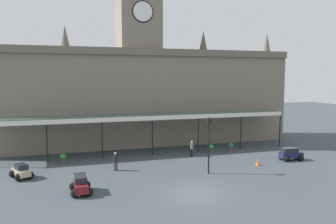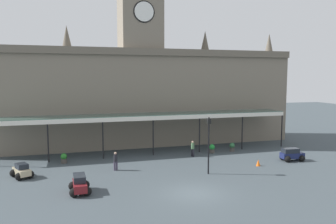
% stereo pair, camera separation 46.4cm
% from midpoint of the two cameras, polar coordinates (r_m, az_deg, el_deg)
% --- Properties ---
extents(ground_plane, '(140.00, 140.00, 0.00)m').
position_cam_midpoint_polar(ground_plane, '(24.67, 5.06, -13.69)').
color(ground_plane, '#3E484E').
extents(station_building, '(37.78, 6.02, 19.17)m').
position_cam_midpoint_polar(station_building, '(41.25, -4.41, 3.48)').
color(station_building, slate).
rests_on(station_building, ground).
extents(entrance_canopy, '(31.67, 3.26, 4.27)m').
position_cam_midpoint_polar(entrance_canopy, '(36.34, -2.66, -0.61)').
color(entrance_canopy, '#38564C').
rests_on(entrance_canopy, ground).
extents(car_beige_sedan, '(2.02, 2.24, 1.19)m').
position_cam_midpoint_polar(car_beige_sedan, '(30.46, -23.28, -9.32)').
color(car_beige_sedan, tan).
rests_on(car_beige_sedan, ground).
extents(car_maroon_estate, '(1.60, 2.28, 1.27)m').
position_cam_midpoint_polar(car_maroon_estate, '(25.30, -14.32, -11.99)').
color(car_maroon_estate, maroon).
rests_on(car_maroon_estate, ground).
extents(car_navy_estate, '(2.32, 1.68, 1.27)m').
position_cam_midpoint_polar(car_navy_estate, '(35.65, 20.73, -6.91)').
color(car_navy_estate, '#19214C').
rests_on(car_navy_estate, ground).
extents(pedestrian_crossing_forecourt, '(0.37, 0.34, 1.67)m').
position_cam_midpoint_polar(pedestrian_crossing_forecourt, '(30.34, -8.51, -8.16)').
color(pedestrian_crossing_forecourt, '#3F384C').
rests_on(pedestrian_crossing_forecourt, ground).
extents(pedestrian_beside_cars, '(0.34, 0.36, 1.67)m').
position_cam_midpoint_polar(pedestrian_beside_cars, '(35.13, 4.61, -6.15)').
color(pedestrian_beside_cars, black).
rests_on(pedestrian_beside_cars, ground).
extents(victorian_lamppost, '(0.30, 0.30, 4.93)m').
position_cam_midpoint_polar(victorian_lamppost, '(28.71, 7.42, -4.56)').
color(victorian_lamppost, black).
rests_on(victorian_lamppost, ground).
extents(traffic_cone, '(0.40, 0.40, 0.59)m').
position_cam_midpoint_polar(traffic_cone, '(32.78, 15.54, -8.34)').
color(traffic_cone, orange).
rests_on(traffic_cone, ground).
extents(planter_by_canopy, '(0.60, 0.60, 0.96)m').
position_cam_midpoint_polar(planter_by_canopy, '(38.30, 11.22, -5.86)').
color(planter_by_canopy, '#47423D').
rests_on(planter_by_canopy, ground).
extents(planter_near_kerb, '(0.60, 0.60, 0.96)m').
position_cam_midpoint_polar(planter_near_kerb, '(37.07, 7.88, -6.20)').
color(planter_near_kerb, '#47423D').
rests_on(planter_near_kerb, ground).
extents(planter_forecourt_centre, '(0.60, 0.60, 0.96)m').
position_cam_midpoint_polar(planter_forecourt_centre, '(33.99, -16.98, -7.54)').
color(planter_forecourt_centre, '#47423D').
rests_on(planter_forecourt_centre, ground).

